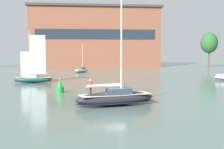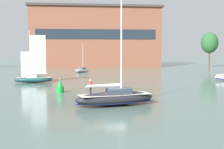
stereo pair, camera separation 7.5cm
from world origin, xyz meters
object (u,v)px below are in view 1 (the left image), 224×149
at_px(tree_shore_left, 209,43).
at_px(tree_shore_center, 147,27).
at_px(sailboat_main, 115,98).
at_px(sailboat_moored_outer_mooring, 33,78).
at_px(channel_buoy, 60,87).
at_px(sailboat_moored_near_marina, 82,70).

distance_m(tree_shore_left, tree_shore_center, 21.99).
relative_size(tree_shore_center, sailboat_main, 1.55).
relative_size(sailboat_main, sailboat_moored_outer_mooring, 1.32).
distance_m(tree_shore_center, channel_buoy, 69.84).
bearing_deg(tree_shore_left, tree_shore_center, 164.29).
bearing_deg(sailboat_moored_near_marina, channel_buoy, -95.95).
bearing_deg(tree_shore_left, channel_buoy, -130.26).
bearing_deg(tree_shore_center, tree_shore_left, -15.71).
height_order(sailboat_moored_outer_mooring, channel_buoy, sailboat_moored_outer_mooring).
relative_size(sailboat_moored_outer_mooring, channel_buoy, 4.71).
height_order(tree_shore_left, sailboat_main, sailboat_main).
height_order(tree_shore_left, sailboat_moored_near_marina, tree_shore_left).
relative_size(tree_shore_center, sailboat_moored_near_marina, 2.59).
xyz_separation_m(tree_shore_center, sailboat_main, (-21.04, -73.81, -13.22)).
relative_size(tree_shore_left, tree_shore_center, 0.59).
bearing_deg(tree_shore_center, sailboat_moored_outer_mooring, -124.55).
distance_m(sailboat_moored_near_marina, channel_buoy, 39.62).
xyz_separation_m(tree_shore_left, sailboat_moored_outer_mooring, (-53.86, -42.79, -7.55)).
bearing_deg(sailboat_moored_near_marina, tree_shore_left, 21.68).
bearing_deg(channel_buoy, sailboat_moored_outer_mooring, 111.73).
xyz_separation_m(sailboat_main, sailboat_moored_near_marina, (-2.63, 50.53, -0.35)).
height_order(tree_shore_left, tree_shore_center, tree_shore_center).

